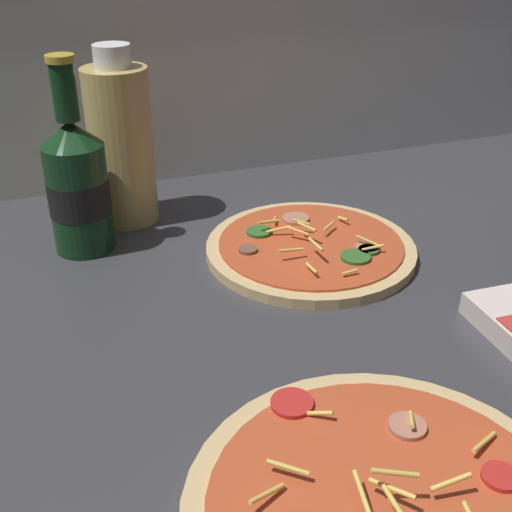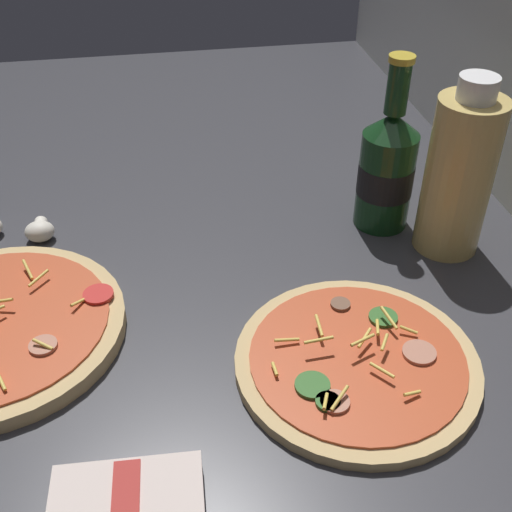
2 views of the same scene
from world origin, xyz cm
name	(u,v)px [view 2 (image 2 of 2)]	position (x,y,z in cm)	size (l,w,h in cm)	color
counter_slab	(200,281)	(0.00, 0.00, 1.25)	(160.00, 90.00, 2.50)	#38383D
pizza_far	(357,362)	(18.63, 14.72, 3.28)	(25.74, 25.74, 3.70)	tan
beer_bottle	(387,168)	(-7.16, 26.02, 11.02)	(7.43, 7.43, 23.63)	#143819
oil_bottle	(459,174)	(-0.57, 32.76, 13.15)	(8.39, 8.39, 23.17)	#D6B766
mushroom_left	(40,231)	(-11.13, -20.11, 3.86)	(4.07, 3.88, 2.72)	white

